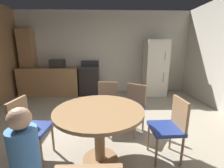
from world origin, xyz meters
name	(u,v)px	position (x,y,z in m)	size (l,w,h in m)	color
ground_plane	(101,143)	(0.00, 0.00, 0.00)	(14.00, 14.00, 0.00)	#A89E89
wall_back	(104,53)	(0.00, 3.13, 1.35)	(5.99, 0.12, 2.70)	beige
kitchen_counter	(50,81)	(-1.76, 2.73, 0.45)	(1.87, 0.60, 0.90)	#9E754C
pantry_column	(29,62)	(-2.47, 2.91, 1.05)	(0.44, 0.36, 2.10)	#9E754C
oven_range	(90,80)	(-0.48, 2.73, 0.47)	(0.60, 0.60, 1.10)	black
refrigerator	(155,68)	(1.67, 2.67, 0.88)	(0.68, 0.68, 1.76)	silver
microwave	(57,64)	(-1.49, 2.73, 1.03)	(0.44, 0.32, 0.26)	#2D2B28
dining_table	(99,120)	(0.00, -0.37, 0.60)	(1.14, 1.14, 0.76)	#9E754C
chair_west	(28,125)	(-0.96, -0.29, 0.50)	(0.43, 0.43, 0.87)	#9E754C
chair_north	(107,102)	(0.10, 0.58, 0.50)	(0.44, 0.44, 0.87)	#9E754C
chair_northeast	(133,105)	(0.57, 0.40, 0.50)	(0.56, 0.56, 0.87)	#9E754C
chair_east	(171,125)	(0.96, -0.34, 0.50)	(0.41, 0.41, 0.87)	#9E754C
person_child	(27,167)	(-0.55, -1.12, 0.58)	(0.31, 0.31, 1.09)	#8C337A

